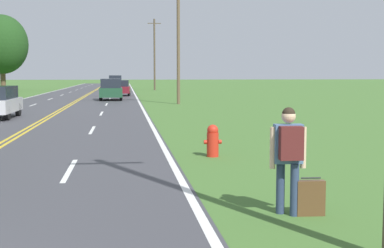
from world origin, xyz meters
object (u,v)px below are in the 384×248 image
at_px(car_maroon_hatchback_receding, 121,88).
at_px(hitchhiker_person, 289,150).
at_px(tree_right_cluster, 2,44).
at_px(suitcase, 310,198).
at_px(fire_hydrant, 213,140).
at_px(car_champagne_hatchback_horizon, 110,84).
at_px(car_dark_green_van_mid_far, 111,89).
at_px(car_dark_grey_van_distant, 115,83).

bearing_deg(car_maroon_hatchback_receding, hitchhiker_person, 5.66).
relative_size(hitchhiker_person, tree_right_cluster, 0.17).
distance_m(suitcase, tree_right_cluster, 69.24).
relative_size(fire_hydrant, tree_right_cluster, 0.09).
distance_m(fire_hydrant, car_champagne_hatchback_horizon, 64.93).
xyz_separation_m(tree_right_cluster, car_dark_green_van_mid_far, (14.95, -28.24, -5.19)).
relative_size(hitchhiker_person, fire_hydrant, 1.97).
bearing_deg(tree_right_cluster, car_maroon_hatchback_receding, -50.55).
bearing_deg(car_dark_green_van_mid_far, suitcase, 4.84).
bearing_deg(car_dark_grey_van_distant, car_dark_green_van_mid_far, -1.55).
bearing_deg(tree_right_cluster, car_dark_grey_van_distant, -15.50).
relative_size(car_dark_green_van_mid_far, car_maroon_hatchback_receding, 1.06).
height_order(tree_right_cluster, car_champagne_hatchback_horizon, tree_right_cluster).
xyz_separation_m(suitcase, car_maroon_hatchback_receding, (-3.27, 47.20, 0.56)).
relative_size(suitcase, car_champagne_hatchback_horizon, 0.15).
bearing_deg(car_dark_green_van_mid_far, hitchhiker_person, 4.32).
distance_m(hitchhiker_person, car_champagne_hatchback_horizon, 71.08).
bearing_deg(hitchhiker_person, car_maroon_hatchback_receding, 6.11).
bearing_deg(fire_hydrant, car_dark_green_van_mid_far, 96.27).
bearing_deg(car_maroon_hatchback_receding, suitcase, 6.08).
xyz_separation_m(car_dark_green_van_mid_far, car_maroon_hatchback_receding, (0.78, 9.12, -0.11)).
xyz_separation_m(suitcase, car_dark_green_van_mid_far, (-4.05, 38.08, 0.67)).
height_order(car_dark_green_van_mid_far, car_dark_grey_van_distant, car_dark_grey_van_distant).
relative_size(hitchhiker_person, car_dark_grey_van_distant, 0.39).
distance_m(suitcase, car_dark_green_van_mid_far, 38.30).
distance_m(tree_right_cluster, car_dark_grey_van_distant, 16.32).
bearing_deg(tree_right_cluster, car_dark_green_van_mid_far, -62.10).
distance_m(tree_right_cluster, car_champagne_hatchback_horizon, 15.80).
distance_m(suitcase, car_champagne_hatchback_horizon, 71.16).
height_order(suitcase, car_dark_green_van_mid_far, car_dark_green_van_mid_far).
height_order(suitcase, car_dark_grey_van_distant, car_dark_grey_van_distant).
bearing_deg(car_dark_green_van_mid_far, car_dark_grey_van_distant, 178.80).
bearing_deg(car_dark_green_van_mid_far, car_champagne_hatchback_horizon, -179.75).
relative_size(hitchhiker_person, suitcase, 2.79).
bearing_deg(tree_right_cluster, car_champagne_hatchback_horizon, 18.31).
height_order(hitchhiker_person, suitcase, hitchhiker_person).
height_order(hitchhiker_person, car_dark_grey_van_distant, car_dark_grey_van_distant).
xyz_separation_m(hitchhiker_person, car_maroon_hatchback_receding, (-2.91, 47.14, -0.21)).
relative_size(car_maroon_hatchback_receding, car_dark_grey_van_distant, 0.86).
xyz_separation_m(car_dark_green_van_mid_far, car_champagne_hatchback_horizon, (-0.85, 32.91, -0.20)).
relative_size(tree_right_cluster, car_champagne_hatchback_horizon, 2.44).
bearing_deg(suitcase, car_dark_grey_van_distant, 6.31).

